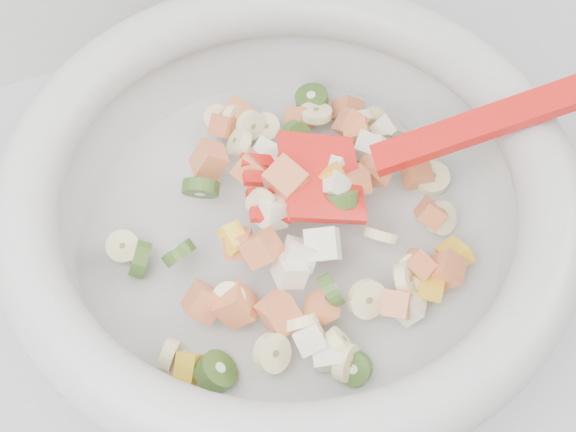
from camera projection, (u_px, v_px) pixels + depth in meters
name	position (u px, v px, depth m)	size (l,w,h in m)	color
mixing_bowl	(289.00, 206.00, 0.57)	(0.49, 0.40, 0.16)	#BABAB8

